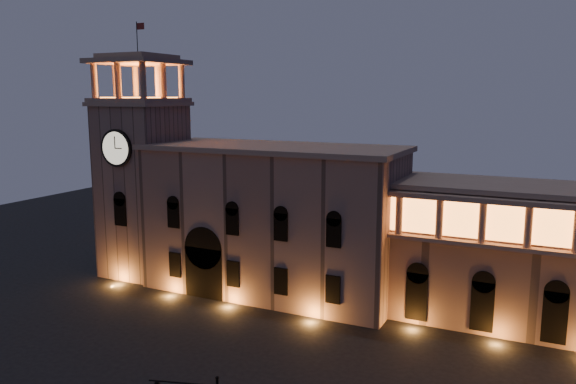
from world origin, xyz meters
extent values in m
plane|color=black|center=(0.00, 0.00, 0.00)|extent=(160.00, 160.00, 0.00)
cube|color=#8E6C5D|center=(-2.00, 22.00, 8.50)|extent=(30.00, 12.00, 17.00)
cube|color=#9F826D|center=(-2.00, 22.00, 17.30)|extent=(30.80, 12.80, 0.60)
cube|color=black|center=(-8.00, 16.60, 3.00)|extent=(5.00, 1.40, 6.00)
cylinder|color=black|center=(-8.00, 16.60, 6.00)|extent=(5.00, 1.40, 5.00)
cube|color=orange|center=(-8.00, 16.40, 2.80)|extent=(4.20, 0.20, 5.00)
cube|color=#8E6C5D|center=(-20.50, 21.00, 11.00)|extent=(9.00, 9.00, 22.00)
cube|color=#9F826D|center=(-20.50, 21.00, 22.25)|extent=(9.80, 9.80, 0.50)
cylinder|color=black|center=(-20.50, 16.32, 17.00)|extent=(4.60, 0.35, 4.60)
cylinder|color=beige|center=(-20.50, 16.18, 17.00)|extent=(4.00, 0.12, 4.00)
cube|color=#9F826D|center=(-20.50, 21.00, 22.75)|extent=(9.40, 9.40, 0.50)
cube|color=orange|center=(-20.50, 21.00, 23.05)|extent=(6.80, 6.80, 0.15)
cylinder|color=#9F826D|center=(-24.30, 17.20, 25.10)|extent=(0.76, 0.76, 4.20)
cylinder|color=#9F826D|center=(-20.50, 17.20, 25.10)|extent=(0.76, 0.76, 4.20)
cylinder|color=#9F826D|center=(-16.70, 17.20, 25.10)|extent=(0.76, 0.76, 4.20)
cylinder|color=#9F826D|center=(-24.30, 24.80, 25.10)|extent=(0.76, 0.76, 4.20)
cylinder|color=#9F826D|center=(-20.50, 24.80, 25.10)|extent=(0.76, 0.76, 4.20)
cylinder|color=#9F826D|center=(-16.70, 24.80, 25.10)|extent=(0.76, 0.76, 4.20)
cylinder|color=#9F826D|center=(-24.30, 21.00, 25.10)|extent=(0.76, 0.76, 4.20)
cylinder|color=#9F826D|center=(-16.70, 21.00, 25.10)|extent=(0.76, 0.76, 4.20)
cube|color=#9F826D|center=(-20.50, 21.00, 27.50)|extent=(9.80, 9.80, 0.60)
cube|color=#9F826D|center=(-20.50, 21.00, 28.10)|extent=(7.50, 7.50, 0.60)
cylinder|color=black|center=(-20.50, 21.00, 30.40)|extent=(0.10, 0.10, 4.00)
plane|color=maroon|center=(-19.90, 21.00, 31.80)|extent=(1.20, 0.00, 1.20)
cylinder|color=#9F826D|center=(14.00, 18.50, 11.50)|extent=(0.70, 0.70, 4.00)
cylinder|color=#9F826D|center=(18.00, 18.50, 11.50)|extent=(0.70, 0.70, 4.00)
cylinder|color=#9F826D|center=(22.00, 18.50, 11.50)|extent=(0.70, 0.70, 4.00)
cylinder|color=#9F826D|center=(26.00, 18.50, 11.50)|extent=(0.70, 0.70, 4.00)
sphere|color=black|center=(10.07, -9.22, 6.25)|extent=(0.25, 0.25, 0.25)
cylinder|color=black|center=(7.96, -9.85, 5.72)|extent=(4.24, 1.36, 0.11)
camera|label=1|loc=(27.72, -36.09, 23.21)|focal=35.00mm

